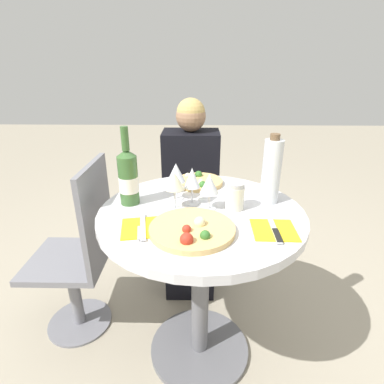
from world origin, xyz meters
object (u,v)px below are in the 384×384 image
Objects in this scene: chair_behind_diner at (191,205)px; pizza_large at (192,229)px; dining_table at (201,250)px; chair_empty_side at (81,256)px; seated_diner at (191,205)px; wine_bottle at (128,177)px; tall_carafe at (271,171)px.

pizza_large is at bearing 91.42° from chair_behind_diner.
dining_table is 0.89× the size of chair_empty_side.
wine_bottle is (-0.24, -0.55, 0.39)m from seated_diner.
chair_empty_side is at bearing 161.45° from wine_bottle.
pizza_large is (0.56, -0.33, 0.35)m from chair_empty_side.
dining_table is 2.74× the size of pizza_large.
dining_table is 0.77m from chair_behind_diner.
wine_bottle is at bearing 138.20° from pizza_large.
dining_table is 0.63m from chair_empty_side.
chair_empty_side is (-0.53, -0.60, 0.00)m from chair_behind_diner.
chair_behind_diner is 2.88× the size of wine_bottle.
chair_empty_side is at bearing 164.99° from dining_table.
tall_carafe reaches higher than chair_behind_diner.
chair_behind_diner reaches higher than dining_table.
dining_table is at bearing -163.54° from tall_carafe.
wine_bottle is (-0.24, -0.70, 0.46)m from chair_behind_diner.
pizza_large is (0.02, -0.93, 0.35)m from chair_behind_diner.
wine_bottle is at bearing -108.55° from chair_empty_side.
seated_diner reaches higher than tall_carafe.
wine_bottle reaches higher than tall_carafe.
chair_behind_diner is at bearing 91.42° from pizza_large.
pizza_large is at bearing 91.69° from seated_diner.
tall_carafe is (0.34, -0.52, 0.41)m from seated_diner.
chair_empty_side is 2.88× the size of wine_bottle.
wine_bottle is (-0.30, 0.06, 0.31)m from dining_table.
seated_diner is 0.74m from tall_carafe.
wine_bottle is at bearing -177.59° from tall_carafe.
chair_behind_diner is at bearing -90.00° from seated_diner.
tall_carafe is (0.87, -0.07, 0.48)m from chair_empty_side.
chair_behind_diner is (-0.06, 0.76, -0.15)m from dining_table.
chair_empty_side is at bearing 149.09° from pizza_large.
pizza_large is 0.37m from wine_bottle.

